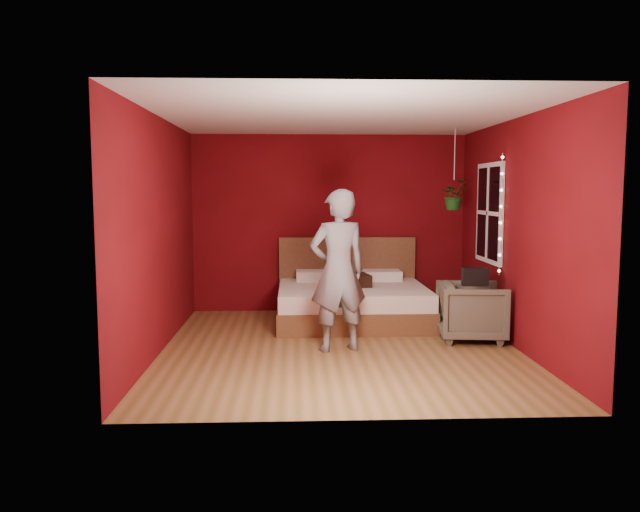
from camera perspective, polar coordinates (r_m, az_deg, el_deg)
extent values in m
plane|color=olive|center=(7.18, 1.83, -8.39)|extent=(4.50, 4.50, 0.00)
cube|color=maroon|center=(9.22, 0.81, 2.99)|extent=(4.00, 0.02, 2.60)
cube|color=maroon|center=(4.73, 3.91, 0.11)|extent=(4.00, 0.02, 2.60)
cube|color=maroon|center=(7.11, -14.52, 1.90)|extent=(0.02, 4.50, 2.60)
cube|color=maroon|center=(7.40, 17.59, 1.97)|extent=(0.02, 4.50, 2.60)
cube|color=silver|center=(7.00, 1.90, 12.77)|extent=(4.00, 4.50, 0.02)
cube|color=white|center=(8.23, 15.23, 3.81)|extent=(0.04, 0.97, 1.27)
cube|color=black|center=(8.22, 15.13, 3.81)|extent=(0.02, 0.85, 1.15)
cube|color=white|center=(8.22, 15.10, 3.81)|extent=(0.03, 0.05, 1.15)
cube|color=white|center=(8.22, 15.10, 3.81)|extent=(0.03, 0.85, 0.05)
cylinder|color=silver|center=(7.72, 16.20, 3.65)|extent=(0.01, 0.01, 1.45)
sphere|color=#FFF2CC|center=(7.77, 16.06, -1.32)|extent=(0.04, 0.04, 0.04)
sphere|color=#FFF2CC|center=(7.75, 16.10, 0.09)|extent=(0.04, 0.04, 0.04)
sphere|color=#FFF2CC|center=(7.73, 16.14, 1.51)|extent=(0.04, 0.04, 0.04)
sphere|color=#FFF2CC|center=(7.72, 16.18, 2.94)|extent=(0.04, 0.04, 0.04)
sphere|color=#FFF2CC|center=(7.71, 16.22, 4.37)|extent=(0.04, 0.04, 0.04)
sphere|color=#FFF2CC|center=(7.71, 16.26, 5.80)|extent=(0.04, 0.04, 0.04)
sphere|color=#FFF2CC|center=(7.71, 16.31, 7.23)|extent=(0.04, 0.04, 0.04)
sphere|color=#FFF2CC|center=(7.72, 16.35, 8.66)|extent=(0.04, 0.04, 0.04)
cube|color=brown|center=(8.48, 2.95, -5.18)|extent=(2.00, 1.70, 0.28)
cube|color=silver|center=(8.44, 2.96, -3.52)|extent=(1.96, 1.67, 0.22)
cube|color=brown|center=(9.21, 2.50, -1.70)|extent=(2.00, 0.08, 1.10)
cube|color=white|center=(8.94, -0.25, -1.80)|extent=(0.60, 0.38, 0.14)
cube|color=white|center=(9.02, 5.48, -1.76)|extent=(0.60, 0.38, 0.14)
imported|color=slate|center=(6.90, 1.66, -1.35)|extent=(0.75, 0.60, 1.80)
imported|color=#615D4C|center=(7.67, 13.71, -4.95)|extent=(0.84, 0.82, 0.70)
cube|color=black|center=(7.37, 13.98, -1.85)|extent=(0.30, 0.17, 0.21)
cube|color=black|center=(8.43, 2.90, -2.21)|extent=(0.52, 0.52, 0.16)
cylinder|color=silver|center=(8.47, 12.21, 9.10)|extent=(0.01, 0.01, 0.68)
imported|color=#195117|center=(8.46, 12.13, 5.47)|extent=(0.45, 0.43, 0.40)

